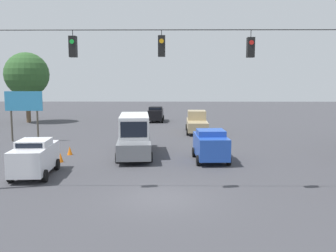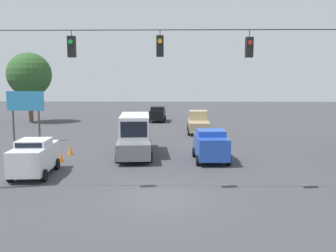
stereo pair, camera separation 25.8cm
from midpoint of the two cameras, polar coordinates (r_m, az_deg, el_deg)
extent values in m
plane|color=#3D3D42|center=(16.89, -0.87, -10.96)|extent=(140.00, 140.00, 0.00)
cylinder|color=black|center=(17.27, -0.79, 14.43)|extent=(18.54, 0.04, 0.04)
cube|color=black|center=(17.52, 12.69, 11.61)|extent=(0.32, 0.36, 0.89)
cylinder|color=black|center=(17.58, 12.75, 13.59)|extent=(0.03, 0.03, 0.33)
cylinder|color=red|center=(17.35, 12.84, 12.32)|extent=(0.20, 0.02, 0.20)
cube|color=black|center=(17.20, -0.78, 12.07)|extent=(0.32, 0.36, 0.94)
cylinder|color=black|center=(17.26, -0.79, 14.03)|extent=(0.03, 0.03, 0.25)
cylinder|color=orange|center=(17.03, -0.81, 12.83)|extent=(0.20, 0.02, 0.20)
cube|color=black|center=(17.79, -14.05, 11.63)|extent=(0.32, 0.36, 0.94)
cylinder|color=black|center=(17.84, -14.11, 13.56)|extent=(0.03, 0.03, 0.26)
cylinder|color=green|center=(17.62, -14.24, 12.36)|extent=(0.20, 0.02, 0.20)
cube|color=black|center=(46.21, -1.43, 1.81)|extent=(1.82, 4.18, 1.16)
cube|color=black|center=(46.14, -1.44, 2.75)|extent=(1.63, 1.86, 0.36)
cube|color=black|center=(45.22, -1.51, 2.65)|extent=(1.39, 0.05, 0.25)
cylinder|color=black|center=(44.99, -2.65, 0.91)|extent=(0.23, 0.64, 0.64)
cylinder|color=black|center=(44.88, -0.43, 0.90)|extent=(0.23, 0.64, 0.64)
cylinder|color=black|center=(47.66, -2.37, 1.27)|extent=(0.23, 0.64, 0.64)
cylinder|color=black|center=(47.56, -0.28, 1.26)|extent=(0.23, 0.64, 0.64)
cube|color=#234CB2|center=(24.19, 6.82, -3.01)|extent=(2.04, 4.01, 1.34)
cube|color=#234CB2|center=(24.05, 6.85, -1.02)|extent=(1.79, 1.80, 0.36)
cube|color=black|center=(24.91, 6.56, -0.73)|extent=(1.49, 0.09, 0.25)
cylinder|color=black|center=(25.70, 8.46, -3.96)|extent=(0.25, 0.65, 0.64)
cylinder|color=black|center=(25.45, 4.30, -4.01)|extent=(0.25, 0.65, 0.64)
cylinder|color=black|center=(23.24, 9.53, -5.17)|extent=(0.25, 0.65, 0.64)
cylinder|color=black|center=(22.96, 4.93, -5.25)|extent=(0.25, 0.65, 0.64)
cube|color=tan|center=(36.69, 4.85, 0.16)|extent=(1.99, 5.47, 0.90)
cube|color=tan|center=(37.24, 4.82, 1.66)|extent=(1.78, 1.99, 0.90)
cube|color=black|center=(38.22, 4.75, 1.81)|extent=(1.52, 0.05, 0.63)
cylinder|color=black|center=(38.55, 6.13, -0.18)|extent=(0.23, 0.64, 0.64)
cylinder|color=black|center=(38.47, 3.31, -0.17)|extent=(0.23, 0.64, 0.64)
cylinder|color=black|center=(35.06, 6.53, -0.93)|extent=(0.23, 0.64, 0.64)
cylinder|color=black|center=(34.97, 3.42, -0.92)|extent=(0.23, 0.64, 0.64)
cube|color=slate|center=(26.04, -4.79, -2.63)|extent=(2.72, 7.47, 1.00)
cube|color=silver|center=(26.23, -4.81, 0.15)|extent=(2.33, 4.83, 1.45)
cube|color=black|center=(23.89, -4.92, -0.55)|extent=(1.69, 0.16, 1.02)
cylinder|color=black|center=(23.85, -7.46, -4.81)|extent=(0.27, 0.66, 0.64)
cylinder|color=black|center=(23.80, -2.34, -4.78)|extent=(0.27, 0.66, 0.64)
cylinder|color=black|center=(28.51, -6.82, -2.82)|extent=(0.27, 0.66, 0.64)
cylinder|color=black|center=(28.47, -2.55, -2.79)|extent=(0.27, 0.66, 0.64)
cube|color=silver|center=(21.71, -19.35, -4.59)|extent=(1.98, 4.13, 1.32)
cube|color=silver|center=(21.56, -19.44, -2.41)|extent=(1.69, 1.87, 0.36)
cube|color=black|center=(20.71, -20.16, -2.82)|extent=(1.38, 0.11, 0.25)
cylinder|color=black|center=(20.91, -22.59, -7.03)|extent=(0.26, 0.65, 0.64)
cylinder|color=black|center=(20.39, -18.00, -7.19)|extent=(0.26, 0.65, 0.64)
cylinder|color=black|center=(23.32, -20.38, -5.49)|extent=(0.26, 0.65, 0.64)
cylinder|color=black|center=(22.85, -16.25, -5.58)|extent=(0.26, 0.65, 0.64)
cone|color=orange|center=(22.38, -17.98, -5.96)|extent=(0.36, 0.36, 0.60)
cone|color=orange|center=(24.80, -15.73, -4.60)|extent=(0.36, 0.36, 0.60)
cone|color=orange|center=(26.97, -14.39, -3.61)|extent=(0.36, 0.36, 0.60)
cylinder|color=#4C473D|center=(33.40, -18.82, 0.01)|extent=(0.16, 0.16, 2.59)
cylinder|color=#4C473D|center=(34.22, -22.28, 0.02)|extent=(0.16, 0.16, 2.59)
cube|color=#338CBF|center=(33.61, -20.73, 3.59)|extent=(3.14, 0.12, 1.63)
cylinder|color=brown|center=(48.20, -20.06, 3.10)|extent=(0.53, 0.53, 4.32)
sphere|color=#2D5628|center=(48.10, -20.25, 7.38)|extent=(5.25, 5.25, 5.25)
camera|label=1|loc=(0.13, -89.69, 0.04)|focal=40.00mm
camera|label=2|loc=(0.13, 90.31, -0.04)|focal=40.00mm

